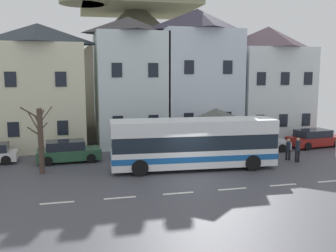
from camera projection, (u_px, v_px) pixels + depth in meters
name	position (u px, v px, depth m)	size (l,w,h in m)	color
ground_plane	(193.00, 180.00, 21.98)	(40.00, 60.00, 0.07)	#484851
townhouse_01	(40.00, 86.00, 30.70)	(6.96, 6.24, 9.96)	beige
townhouse_02	(129.00, 81.00, 32.74)	(5.65, 7.03, 10.76)	silver
townhouse_03	(197.00, 76.00, 33.67)	(6.59, 6.12, 11.55)	silver
townhouse_04	(267.00, 83.00, 35.53)	(6.68, 6.40, 10.26)	silver
hilltop_castle	(136.00, 56.00, 48.24)	(32.63, 32.63, 24.42)	#5E594A
transit_bus	(193.00, 144.00, 24.33)	(10.66, 3.23, 3.17)	white
bus_shelter	(216.00, 115.00, 29.02)	(3.60, 3.60, 3.42)	#473D33
parked_car_00	(259.00, 143.00, 29.91)	(4.65, 2.25, 1.25)	silver
parked_car_02	(68.00, 151.00, 26.27)	(4.38, 2.15, 1.47)	#29543A
parked_car_03	(314.00, 138.00, 31.39)	(4.79, 2.47, 1.44)	maroon
pedestrian_00	(288.00, 148.00, 26.72)	(0.34, 0.31, 1.53)	black
pedestrian_01	(264.00, 144.00, 27.68)	(0.32, 0.31, 1.66)	black
pedestrian_02	(298.00, 149.00, 26.03)	(0.34, 0.31, 1.72)	black
public_bench	(199.00, 142.00, 31.08)	(1.74, 0.48, 0.87)	brown
bare_tree_01	(40.00, 139.00, 23.06)	(1.86, 1.19, 4.10)	#47382D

